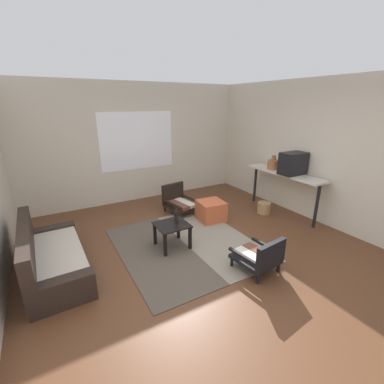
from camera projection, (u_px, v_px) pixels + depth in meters
ground_plane at (207, 256)px, 4.06m from camera, size 7.80×7.80×0.00m
far_wall_with_window at (137, 143)px, 6.13m from camera, size 5.60×0.13×2.70m
side_wall_right at (314, 151)px, 5.13m from camera, size 0.12×6.60×2.70m
area_rug at (186, 244)px, 4.39m from camera, size 2.11×2.40×0.01m
couch at (50, 259)px, 3.59m from camera, size 0.77×1.73×0.75m
coffee_table at (172, 229)px, 4.23m from camera, size 0.51×0.49×0.41m
armchair_by_window at (178, 201)px, 5.66m from camera, size 0.65×0.73×0.58m
armchair_striped_foreground at (260, 256)px, 3.62m from camera, size 0.58×0.62×0.53m
ottoman_orange at (211, 211)px, 5.27m from camera, size 0.53×0.53×0.39m
console_shelf at (284, 177)px, 5.43m from camera, size 0.41×1.76×0.90m
crt_television at (293, 163)px, 5.18m from camera, size 0.51×0.33×0.43m
clay_vase at (273, 164)px, 5.63m from camera, size 0.24×0.24×0.29m
glass_bottle at (176, 216)px, 4.23m from camera, size 0.07×0.07×0.26m
wicker_basket at (264, 208)px, 5.62m from camera, size 0.28×0.28×0.24m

